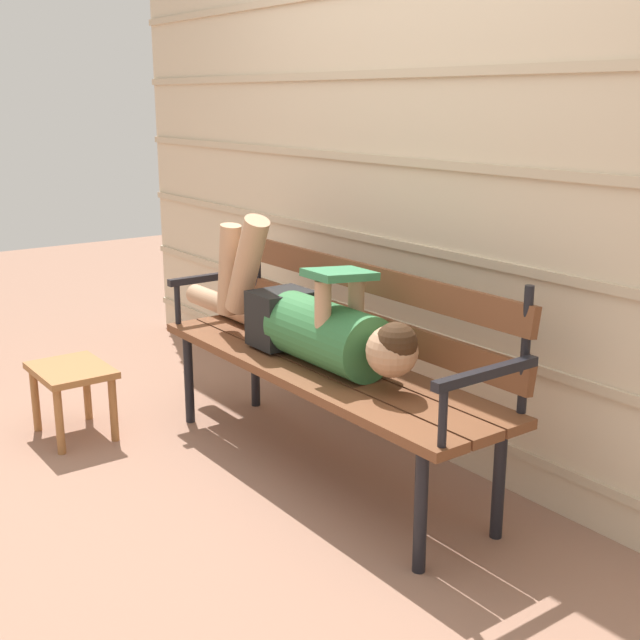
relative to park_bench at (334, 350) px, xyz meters
The scene contains 5 objects.
ground_plane 0.54m from the park_bench, 90.00° to the right, with size 12.00×12.00×0.00m, color #936B56.
house_siding 0.86m from the park_bench, 90.00° to the left, with size 4.94×0.08×2.49m.
park_bench is the anchor object (origin of this frame).
reclining_person 0.16m from the park_bench, 142.44° to the right, with size 1.71×0.26×0.56m.
footstool 1.25m from the park_bench, 141.82° to the right, with size 0.40×0.31×0.33m.
Camera 1 is at (2.54, -1.76, 1.50)m, focal length 46.21 mm.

